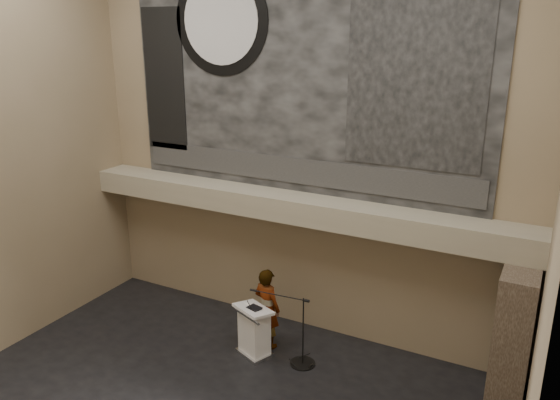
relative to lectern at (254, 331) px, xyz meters
The scene contains 17 objects.
wall_back 4.04m from the lectern, 83.94° to the left, with size 10.00×0.02×8.50m, color #837153.
wall_right 6.79m from the lectern, 24.70° to the right, with size 0.02×8.00×8.50m, color #837153.
soffit 2.70m from the lectern, 81.98° to the left, with size 10.00×0.80×0.50m, color gray.
sprinkler_left 2.81m from the lectern, 140.64° to the left, with size 0.04×0.04×0.06m, color #B2893D.
sprinkler_right 3.19m from the lectern, 29.48° to the left, with size 0.04×0.04×0.06m, color #B2893D.
banner 5.39m from the lectern, 83.82° to the left, with size 8.00×0.05×5.00m, color black.
banner_text_strip 3.47m from the lectern, 83.67° to the left, with size 7.76×0.02×0.55m, color #2C2C2C.
banner_clock_rim 6.55m from the lectern, 136.38° to the left, with size 2.30×2.30×0.02m, color black.
banner_clock_face 6.54m from the lectern, 136.75° to the left, with size 1.84×1.84×0.02m, color silver.
banner_building_print 6.05m from the lectern, 31.10° to the left, with size 2.60×0.02×3.60m, color black.
banner_brick_print 6.03m from the lectern, 154.33° to the left, with size 1.10×0.02×3.20m, color black.
stone_pier 4.95m from the lectern, ahead, with size 0.60×1.40×2.70m, color #3F3126.
lectern is the anchor object (origin of this frame).
binder 0.57m from the lectern, 51.14° to the right, with size 0.27×0.21×0.04m, color black.
papers 0.58m from the lectern, 163.48° to the right, with size 0.20×0.28×0.01m, color white.
speaker_person 0.56m from the lectern, 82.46° to the left, with size 0.65×0.43×1.78m, color silver.
mic_stand 1.07m from the lectern, ahead, with size 1.41×0.52×1.49m.
Camera 1 is at (4.93, -6.18, 6.55)m, focal length 35.00 mm.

